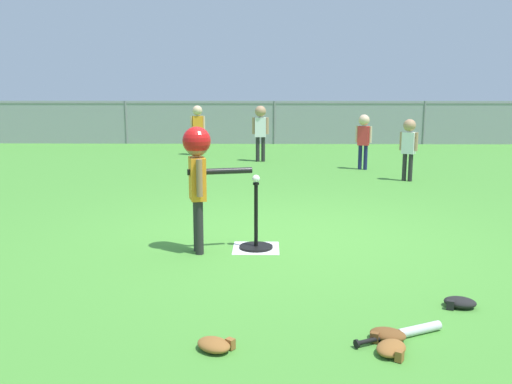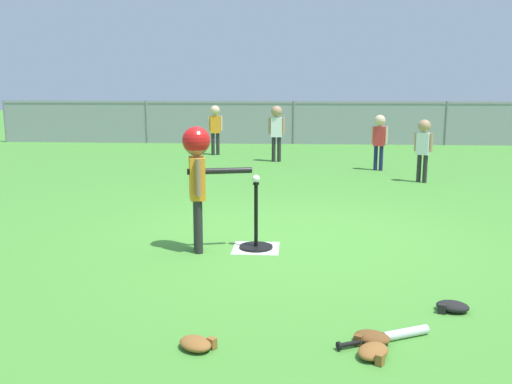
# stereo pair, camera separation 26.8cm
# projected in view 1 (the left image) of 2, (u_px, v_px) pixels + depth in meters

# --- Properties ---
(ground_plane) EXTENTS (60.00, 60.00, 0.00)m
(ground_plane) POSITION_uv_depth(u_px,v_px,m) (287.00, 238.00, 5.69)
(ground_plane) COLOR #478C33
(home_plate) EXTENTS (0.44, 0.44, 0.01)m
(home_plate) POSITION_uv_depth(u_px,v_px,m) (256.00, 248.00, 5.33)
(home_plate) COLOR white
(home_plate) RESTS_ON ground_plane
(batting_tee) EXTENTS (0.32, 0.32, 0.64)m
(batting_tee) POSITION_uv_depth(u_px,v_px,m) (256.00, 238.00, 5.31)
(batting_tee) COLOR black
(batting_tee) RESTS_ON ground_plane
(baseball_on_tee) EXTENTS (0.07, 0.07, 0.07)m
(baseball_on_tee) POSITION_uv_depth(u_px,v_px,m) (256.00, 179.00, 5.21)
(baseball_on_tee) COLOR white
(baseball_on_tee) RESTS_ON batting_tee
(batter_child) EXTENTS (0.63, 0.33, 1.17)m
(batter_child) POSITION_uv_depth(u_px,v_px,m) (198.00, 164.00, 5.05)
(batter_child) COLOR #262626
(batter_child) RESTS_ON ground_plane
(fielder_near_right) EXTENTS (0.29, 0.20, 1.02)m
(fielder_near_right) POSITION_uv_depth(u_px,v_px,m) (364.00, 134.00, 10.28)
(fielder_near_right) COLOR #191E4C
(fielder_near_right) RESTS_ON ground_plane
(fielder_deep_center) EXTENTS (0.32, 0.22, 1.11)m
(fielder_deep_center) POSITION_uv_depth(u_px,v_px,m) (198.00, 123.00, 12.43)
(fielder_deep_center) COLOR #262626
(fielder_deep_center) RESTS_ON ground_plane
(fielder_deep_right) EXTENTS (0.26, 0.21, 1.01)m
(fielder_deep_right) POSITION_uv_depth(u_px,v_px,m) (409.00, 141.00, 9.02)
(fielder_deep_right) COLOR #262626
(fielder_deep_right) RESTS_ON ground_plane
(fielder_near_left) EXTENTS (0.34, 0.23, 1.14)m
(fielder_near_left) POSITION_uv_depth(u_px,v_px,m) (260.00, 126.00, 11.37)
(fielder_near_left) COLOR #262626
(fielder_near_left) RESTS_ON ground_plane
(spare_bat_silver) EXTENTS (0.60, 0.33, 0.06)m
(spare_bat_silver) POSITION_uv_depth(u_px,v_px,m) (411.00, 331.00, 3.45)
(spare_bat_silver) COLOR silver
(spare_bat_silver) RESTS_ON ground_plane
(glove_by_plate) EXTENTS (0.27, 0.26, 0.07)m
(glove_by_plate) POSITION_uv_depth(u_px,v_px,m) (215.00, 345.00, 3.26)
(glove_by_plate) COLOR brown
(glove_by_plate) RESTS_ON ground_plane
(glove_near_bats) EXTENTS (0.26, 0.22, 0.07)m
(glove_near_bats) POSITION_uv_depth(u_px,v_px,m) (460.00, 302.00, 3.90)
(glove_near_bats) COLOR black
(glove_near_bats) RESTS_ON ground_plane
(glove_tossed_aside) EXTENTS (0.25, 0.27, 0.07)m
(glove_tossed_aside) POSITION_uv_depth(u_px,v_px,m) (392.00, 349.00, 3.22)
(glove_tossed_aside) COLOR brown
(glove_tossed_aside) RESTS_ON ground_plane
(glove_outfield_drop) EXTENTS (0.26, 0.23, 0.07)m
(glove_outfield_drop) POSITION_uv_depth(u_px,v_px,m) (387.00, 335.00, 3.40)
(glove_outfield_drop) COLOR brown
(glove_outfield_drop) RESTS_ON ground_plane
(outfield_fence) EXTENTS (16.06, 0.06, 1.15)m
(outfield_fence) POSITION_uv_depth(u_px,v_px,m) (274.00, 121.00, 14.92)
(outfield_fence) COLOR slate
(outfield_fence) RESTS_ON ground_plane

